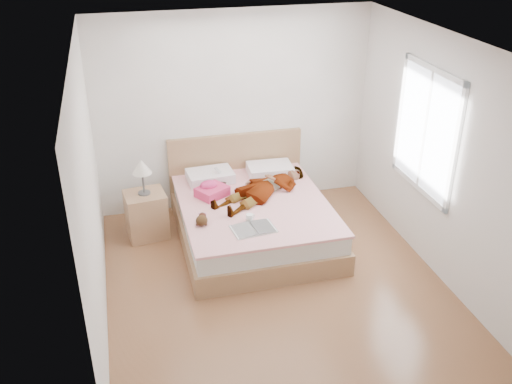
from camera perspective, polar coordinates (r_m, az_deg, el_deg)
ground at (r=6.33m, az=1.93°, el=-9.08°), size 4.00×4.00×0.00m
woman at (r=7.02m, az=0.79°, el=0.71°), size 1.54×1.27×0.20m
hair at (r=7.34m, az=-4.43°, el=1.27°), size 0.43×0.51×0.07m
phone at (r=7.24m, az=-3.86°, el=2.20°), size 0.09×0.10×0.05m
room_shell at (r=6.52m, az=16.64°, el=5.89°), size 4.00×4.00×4.00m
bed at (r=7.02m, az=-0.37°, el=-2.41°), size 1.80×2.08×1.00m
towel at (r=6.98m, az=-4.49°, el=0.20°), size 0.46×0.43×0.19m
magazine at (r=6.28m, az=-0.26°, el=-3.70°), size 0.50×0.36×0.03m
coffee_mug at (r=6.42m, az=-0.64°, el=-2.58°), size 0.12×0.10×0.09m
plush_toy at (r=6.38m, az=-5.44°, el=-2.78°), size 0.17×0.22×0.11m
nightstand at (r=7.12m, az=-10.93°, el=-1.90°), size 0.52×0.48×1.03m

